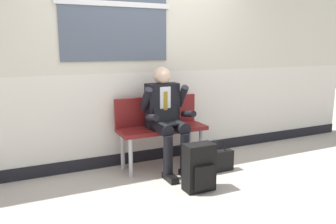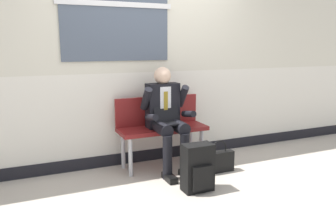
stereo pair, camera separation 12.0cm
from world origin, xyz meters
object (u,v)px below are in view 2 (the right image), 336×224
object	(u,v)px
person_seated	(167,116)
handbag	(219,161)
bench_with_person	(161,124)
backpack	(198,168)

from	to	relation	value
person_seated	handbag	bearing A→B (deg)	-30.05
bench_with_person	handbag	world-z (taller)	bench_with_person
bench_with_person	handbag	xyz separation A→B (m)	(0.56, -0.52, -0.41)
bench_with_person	person_seated	distance (m)	0.24
person_seated	bench_with_person	bearing A→B (deg)	90.00
handbag	person_seated	bearing A→B (deg)	149.95
backpack	handbag	xyz separation A→B (m)	(0.50, 0.37, -0.11)
person_seated	handbag	distance (m)	0.84
person_seated	handbag	xyz separation A→B (m)	(0.56, -0.32, -0.55)
bench_with_person	person_seated	world-z (taller)	person_seated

